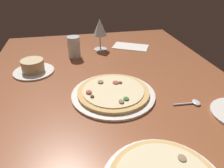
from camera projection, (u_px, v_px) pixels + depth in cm
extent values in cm
cube|color=brown|center=(111.00, 90.00, 91.75)|extent=(150.00, 110.00, 4.00)
cylinder|color=silver|center=(113.00, 94.00, 83.99)|extent=(32.61, 32.61, 1.00)
cylinder|color=tan|center=(113.00, 92.00, 83.44)|extent=(27.91, 27.91, 1.20)
cylinder|color=beige|center=(113.00, 90.00, 83.04)|extent=(23.75, 23.75, 0.40)
ellipsoid|color=#937556|center=(100.00, 82.00, 87.62)|extent=(2.74, 2.34, 0.78)
ellipsoid|color=#937556|center=(121.00, 101.00, 75.59)|extent=(2.67, 1.91, 0.71)
ellipsoid|color=#AD4733|center=(89.00, 92.00, 80.76)|extent=(2.62, 2.21, 0.80)
ellipsoid|color=#4C3828|center=(120.00, 82.00, 87.43)|extent=(2.10, 1.52, 0.43)
ellipsoid|color=#4C3828|center=(92.00, 96.00, 78.43)|extent=(1.83, 1.43, 0.63)
ellipsoid|color=#387033|center=(126.00, 99.00, 77.10)|extent=(2.42, 1.97, 0.65)
ellipsoid|color=#AD4733|center=(116.00, 82.00, 87.43)|extent=(2.90, 2.59, 0.49)
ellipsoid|color=#937556|center=(182.00, 158.00, 54.18)|extent=(2.53, 2.15, 0.41)
cylinder|color=silver|center=(34.00, 71.00, 101.41)|extent=(18.71, 18.71, 0.80)
cylinder|color=#D1B784|center=(33.00, 65.00, 99.84)|extent=(10.30, 10.30, 5.46)
cylinder|color=silver|center=(100.00, 49.00, 127.27)|extent=(7.57, 7.57, 0.40)
cylinder|color=silver|center=(100.00, 42.00, 125.10)|extent=(0.80, 0.80, 8.25)
cone|color=silver|center=(100.00, 27.00, 120.69)|extent=(7.70, 7.70, 9.30)
cone|color=maroon|center=(100.00, 31.00, 121.85)|extent=(3.51, 3.51, 4.71)
cylinder|color=silver|center=(74.00, 47.00, 114.67)|extent=(6.69, 6.69, 11.35)
cylinder|color=silver|center=(74.00, 51.00, 115.88)|extent=(6.15, 6.15, 6.52)
cube|color=silver|center=(131.00, 47.00, 131.14)|extent=(20.29, 24.01, 0.30)
ellipsoid|color=silver|center=(196.00, 102.00, 79.21)|extent=(4.14, 3.01, 1.00)
cylinder|color=silver|center=(185.00, 104.00, 78.71)|extent=(1.17, 8.97, 0.70)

